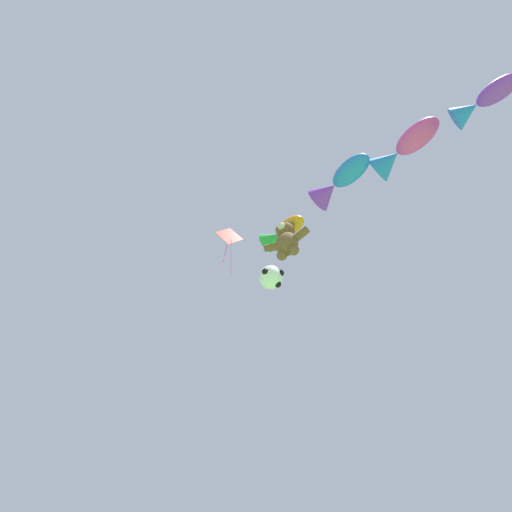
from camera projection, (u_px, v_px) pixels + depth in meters
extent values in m
ellipsoid|color=brown|center=(287.00, 244.00, 12.10)|extent=(0.83, 0.71, 1.02)
sphere|color=brown|center=(285.00, 231.00, 12.67)|extent=(0.70, 0.70, 0.70)
sphere|color=beige|center=(282.00, 226.00, 12.47)|extent=(0.29, 0.29, 0.29)
sphere|color=brown|center=(279.00, 230.00, 12.97)|extent=(0.29, 0.29, 0.29)
cylinder|color=brown|center=(272.00, 248.00, 12.44)|extent=(0.60, 0.27, 0.47)
sphere|color=brown|center=(282.00, 255.00, 11.81)|extent=(0.38, 0.38, 0.38)
sphere|color=brown|center=(291.00, 224.00, 12.80)|extent=(0.29, 0.29, 0.29)
cylinder|color=brown|center=(302.00, 234.00, 12.03)|extent=(0.60, 0.27, 0.47)
sphere|color=brown|center=(294.00, 250.00, 11.66)|extent=(0.38, 0.38, 0.38)
sphere|color=white|center=(271.00, 277.00, 11.10)|extent=(0.79, 0.79, 0.79)
sphere|color=black|center=(281.00, 273.00, 10.98)|extent=(0.22, 0.22, 0.22)
sphere|color=black|center=(272.00, 277.00, 11.46)|extent=(0.22, 0.22, 0.22)
sphere|color=black|center=(265.00, 272.00, 10.86)|extent=(0.22, 0.22, 0.22)
sphere|color=black|center=(278.00, 284.00, 10.89)|extent=(0.22, 0.22, 0.22)
ellipsoid|color=orange|center=(291.00, 226.00, 13.18)|extent=(1.30, 0.90, 0.59)
cone|color=green|center=(272.00, 239.00, 13.57)|extent=(0.80, 0.97, 0.87)
sphere|color=black|center=(298.00, 219.00, 13.13)|extent=(0.15, 0.15, 0.15)
ellipsoid|color=blue|center=(351.00, 171.00, 12.53)|extent=(1.76, 1.30, 0.72)
cone|color=purple|center=(326.00, 193.00, 13.13)|extent=(1.16, 1.27, 1.05)
sphere|color=black|center=(361.00, 159.00, 12.42)|extent=(0.19, 0.19, 0.19)
ellipsoid|color=#E53F9E|center=(417.00, 136.00, 11.66)|extent=(1.76, 1.30, 0.72)
cone|color=blue|center=(387.00, 162.00, 12.26)|extent=(1.15, 1.28, 1.06)
sphere|color=black|center=(428.00, 123.00, 11.55)|extent=(0.19, 0.19, 0.19)
ellipsoid|color=purple|center=(498.00, 90.00, 9.98)|extent=(1.29, 0.83, 0.53)
cone|color=blue|center=(466.00, 112.00, 10.38)|extent=(0.79, 0.89, 0.79)
sphere|color=black|center=(509.00, 80.00, 9.93)|extent=(0.14, 0.14, 0.14)
cube|color=red|center=(229.00, 236.00, 16.18)|extent=(0.94, 1.06, 1.39)
cylinder|color=#E53F9E|center=(224.00, 258.00, 15.12)|extent=(0.03, 0.26, 2.09)
cylinder|color=#E53F9E|center=(231.00, 256.00, 15.00)|extent=(0.03, 0.24, 2.14)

